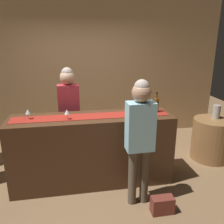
# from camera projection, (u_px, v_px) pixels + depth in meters

# --- Properties ---
(ground_plane) EXTENTS (10.00, 10.00, 0.00)m
(ground_plane) POSITION_uv_depth(u_px,v_px,m) (93.00, 180.00, 3.63)
(ground_plane) COLOR brown
(back_wall) EXTENTS (6.00, 0.12, 2.90)m
(back_wall) POSITION_uv_depth(u_px,v_px,m) (83.00, 70.00, 4.98)
(back_wall) COLOR tan
(back_wall) RESTS_ON ground
(bar_counter) EXTENTS (2.32, 0.60, 1.04)m
(bar_counter) POSITION_uv_depth(u_px,v_px,m) (93.00, 150.00, 3.47)
(bar_counter) COLOR #472B19
(bar_counter) RESTS_ON ground
(counter_runner_cloth) EXTENTS (2.20, 0.28, 0.01)m
(counter_runner_cloth) POSITION_uv_depth(u_px,v_px,m) (92.00, 116.00, 3.32)
(counter_runner_cloth) COLOR maroon
(counter_runner_cloth) RESTS_ON bar_counter
(wine_bottle_amber) EXTENTS (0.07, 0.07, 0.30)m
(wine_bottle_amber) POSITION_uv_depth(u_px,v_px,m) (156.00, 105.00, 3.48)
(wine_bottle_amber) COLOR brown
(wine_bottle_amber) RESTS_ON bar_counter
(wine_bottle_clear) EXTENTS (0.07, 0.07, 0.30)m
(wine_bottle_clear) POSITION_uv_depth(u_px,v_px,m) (141.00, 105.00, 3.45)
(wine_bottle_clear) COLOR #B2C6C1
(wine_bottle_clear) RESTS_ON bar_counter
(wine_glass_near_customer) EXTENTS (0.07, 0.07, 0.14)m
(wine_glass_near_customer) POSITION_uv_depth(u_px,v_px,m) (128.00, 107.00, 3.40)
(wine_glass_near_customer) COLOR silver
(wine_glass_near_customer) RESTS_ON bar_counter
(wine_glass_mid_counter) EXTENTS (0.07, 0.07, 0.14)m
(wine_glass_mid_counter) POSITION_uv_depth(u_px,v_px,m) (28.00, 112.00, 3.17)
(wine_glass_mid_counter) COLOR silver
(wine_glass_mid_counter) RESTS_ON bar_counter
(wine_glass_far_end) EXTENTS (0.07, 0.07, 0.14)m
(wine_glass_far_end) POSITION_uv_depth(u_px,v_px,m) (67.00, 112.00, 3.16)
(wine_glass_far_end) COLOR silver
(wine_glass_far_end) RESTS_ON bar_counter
(bartender) EXTENTS (0.34, 0.23, 1.67)m
(bartender) POSITION_uv_depth(u_px,v_px,m) (69.00, 107.00, 3.82)
(bartender) COLOR #26262B
(bartender) RESTS_ON ground
(customer_sipping) EXTENTS (0.34, 0.23, 1.65)m
(customer_sipping) POSITION_uv_depth(u_px,v_px,m) (140.00, 131.00, 2.86)
(customer_sipping) COLOR brown
(customer_sipping) RESTS_ON ground
(round_side_table) EXTENTS (0.68, 0.68, 0.74)m
(round_side_table) POSITION_uv_depth(u_px,v_px,m) (211.00, 139.00, 4.21)
(round_side_table) COLOR olive
(round_side_table) RESTS_ON ground
(vase_on_side_table) EXTENTS (0.13, 0.13, 0.24)m
(vase_on_side_table) POSITION_uv_depth(u_px,v_px,m) (216.00, 112.00, 4.14)
(vase_on_side_table) COLOR #A8A399
(vase_on_side_table) RESTS_ON round_side_table
(handbag) EXTENTS (0.28, 0.14, 0.22)m
(handbag) POSITION_uv_depth(u_px,v_px,m) (162.00, 205.00, 2.93)
(handbag) COLOR brown
(handbag) RESTS_ON ground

